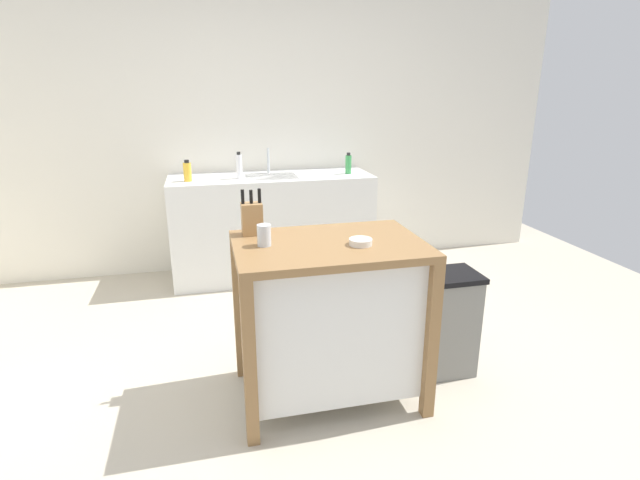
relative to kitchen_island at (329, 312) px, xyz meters
The scene contains 12 objects.
ground_plane 0.51m from the kitchen_island, 119.01° to the left, with size 6.55×6.55×0.00m, color #BCB29E.
wall_back 2.38m from the kitchen_island, 90.96° to the left, with size 5.55×0.10×2.60m, color silver.
kitchen_island is the anchor object (origin of this frame).
knife_block 0.65m from the kitchen_island, 147.31° to the left, with size 0.11×0.09×0.25m.
bowl_ceramic_wide 0.44m from the kitchen_island, 29.15° to the right, with size 0.12×0.12×0.03m.
drinking_cup 0.56m from the kitchen_island, behind, with size 0.07×0.07×0.11m.
trash_bin 0.75m from the kitchen_island, ahead, with size 0.36×0.28×0.63m.
sink_counter 1.89m from the kitchen_island, 90.93° to the left, with size 1.74×0.60×0.91m.
sink_faucet 2.09m from the kitchen_island, 90.87° to the left, with size 0.02×0.02×0.22m.
bottle_spray_cleaner 1.92m from the kitchen_island, 99.44° to the left, with size 0.05×0.05×0.22m.
bottle_hand_soap 2.01m from the kitchen_island, 70.49° to the left, with size 0.05×0.05×0.18m.
bottle_dish_soap 2.00m from the kitchen_island, 111.86° to the left, with size 0.06×0.06×0.17m.
Camera 1 is at (-0.57, -2.37, 1.66)m, focal length 27.59 mm.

